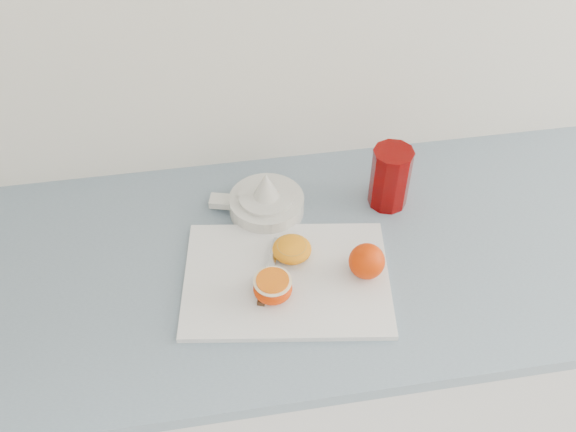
{
  "coord_description": "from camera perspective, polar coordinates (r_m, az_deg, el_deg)",
  "views": [
    {
      "loc": [
        -0.29,
        0.87,
        1.85
      ],
      "look_at": [
        -0.15,
        1.74,
        0.96
      ],
      "focal_mm": 40.0,
      "sensor_mm": 36.0,
      "label": 1
    }
  ],
  "objects": [
    {
      "name": "squeezed_shell",
      "position": [
        1.25,
        0.34,
        -2.95
      ],
      "size": [
        0.08,
        0.08,
        0.03
      ],
      "color": "orange",
      "rests_on": "cutting_board"
    },
    {
      "name": "cutting_board",
      "position": [
        1.23,
        -0.12,
        -5.58
      ],
      "size": [
        0.43,
        0.33,
        0.01
      ],
      "primitive_type": "cube",
      "rotation": [
        0.0,
        0.0,
        -0.15
      ],
      "color": "silver",
      "rests_on": "counter"
    },
    {
      "name": "red_tumbler",
      "position": [
        1.36,
        9.05,
        3.24
      ],
      "size": [
        0.09,
        0.09,
        0.14
      ],
      "color": "#690100",
      "rests_on": "counter"
    },
    {
      "name": "half_orange",
      "position": [
        1.18,
        -1.37,
        -6.37
      ],
      "size": [
        0.07,
        0.07,
        0.05
      ],
      "color": "red",
      "rests_on": "cutting_board"
    },
    {
      "name": "whole_orange",
      "position": [
        1.22,
        7.02,
        -4.02
      ],
      "size": [
        0.07,
        0.07,
        0.07
      ],
      "color": "red",
      "rests_on": "cutting_board"
    },
    {
      "name": "counter",
      "position": [
        1.66,
        5.25,
        -12.99
      ],
      "size": [
        2.45,
        0.64,
        0.89
      ],
      "color": "silver",
      "rests_on": "ground"
    },
    {
      "name": "citrus_juicer",
      "position": [
        1.34,
        -2.0,
        1.31
      ],
      "size": [
        0.2,
        0.16,
        0.11
      ],
      "color": "white",
      "rests_on": "counter"
    },
    {
      "name": "paring_knife",
      "position": [
        1.21,
        -1.94,
        -5.95
      ],
      "size": [
        0.07,
        0.16,
        0.01
      ],
      "color": "#452415",
      "rests_on": "cutting_board"
    }
  ]
}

